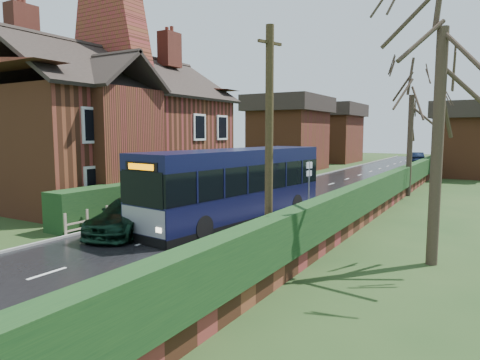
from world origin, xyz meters
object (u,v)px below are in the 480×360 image
Objects in this scene: telegraph_pole at (269,146)px; bus_stop_sign at (309,180)px; brick_house at (114,124)px; bus at (235,186)px; car_green at (132,215)px; car_silver at (209,191)px.

bus_stop_sign is at bearing 121.17° from telegraph_pole.
brick_house reaches higher than telegraph_pole.
car_green is (-2.40, -3.86, -0.87)m from bus.
telegraph_pole is at bearing -60.44° from bus_stop_sign.
car_green is at bearing -109.75° from bus_stop_sign.
telegraph_pole is (6.40, -0.85, 2.80)m from car_green.
bus is 3.50m from bus_stop_sign.
telegraph_pole reaches higher than car_green.
telegraph_pole reaches higher than car_silver.
car_green is 1.85× the size of bus_stop_sign.
car_silver is at bearing 8.53° from brick_house.
telegraph_pole is (1.60, -7.25, 1.79)m from bus_stop_sign.
telegraph_pole reaches higher than bus_stop_sign.
brick_house is at bearing 172.09° from telegraph_pole.
car_silver is at bearing 83.42° from car_green.
car_silver is at bearing 146.32° from bus.
car_silver is 0.63× the size of telegraph_pole.
bus is (9.53, -2.08, -2.81)m from brick_house.
brick_house is at bearing 124.69° from car_green.
bus is at bearing 42.64° from car_green.
brick_house is at bearing -160.66° from bus_stop_sign.
car_green is (7.13, -5.94, -3.68)m from brick_house.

